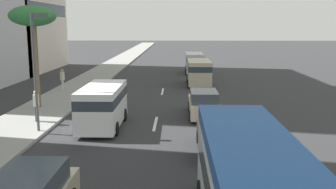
{
  "coord_description": "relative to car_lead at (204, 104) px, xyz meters",
  "views": [
    {
      "loc": [
        -5.2,
        -1.26,
        5.65
      ],
      "look_at": [
        16.79,
        -0.72,
        1.62
      ],
      "focal_mm": 41.18,
      "sensor_mm": 36.0,
      "label": 1
    }
  ],
  "objects": [
    {
      "name": "van_fourth",
      "position": [
        -2.85,
        5.74,
        0.57
      ],
      "size": [
        5.24,
        2.13,
        2.32
      ],
      "rotation": [
        0.0,
        0.0,
        3.14
      ],
      "color": "white",
      "rests_on": "ground_plane"
    },
    {
      "name": "lane_stripe_far",
      "position": [
        8.79,
        2.89,
        -0.76
      ],
      "size": [
        3.2,
        0.16,
        0.01
      ],
      "primitive_type": "cube",
      "color": "silver",
      "rests_on": "ground_plane"
    },
    {
      "name": "lane_stripe_mid",
      "position": [
        -2.01,
        2.89,
        -0.76
      ],
      "size": [
        3.2,
        0.16,
        0.01
      ],
      "primitive_type": "cube",
      "color": "silver",
      "rests_on": "ground_plane"
    },
    {
      "name": "ground_plane",
      "position": [
        13.21,
        2.89,
        -0.76
      ],
      "size": [
        198.0,
        198.0,
        0.0
      ],
      "primitive_type": "plane",
      "color": "#2D2D30"
    },
    {
      "name": "car_third",
      "position": [
        -6.89,
        -0.23,
        0.02
      ],
      "size": [
        4.08,
        1.85,
        1.66
      ],
      "color": "black",
      "rests_on": "ground_plane"
    },
    {
      "name": "van_sixth",
      "position": [
        21.12,
        -0.32,
        0.58
      ],
      "size": [
        4.95,
        2.06,
        2.35
      ],
      "color": "silver",
      "rests_on": "ground_plane"
    },
    {
      "name": "minibus_seventh",
      "position": [
        -14.18,
        -0.15,
        0.86
      ],
      "size": [
        6.98,
        2.28,
        2.96
      ],
      "color": "silver",
      "rests_on": "ground_plane"
    },
    {
      "name": "palm_tree",
      "position": [
        1.72,
        11.04,
        5.2
      ],
      "size": [
        3.02,
        3.02,
        6.71
      ],
      "color": "brown",
      "rests_on": "sidewalk_right"
    },
    {
      "name": "car_lead",
      "position": [
        0.0,
        0.0,
        0.0
      ],
      "size": [
        4.64,
        1.84,
        1.61
      ],
      "color": "beige",
      "rests_on": "ground_plane"
    },
    {
      "name": "van_second",
      "position": [
        12.41,
        -0.38,
        0.57
      ],
      "size": [
        5.17,
        2.2,
        2.33
      ],
      "color": "beige",
      "rests_on": "ground_plane"
    },
    {
      "name": "sidewalk_right",
      "position": [
        13.21,
        10.44,
        -0.69
      ],
      "size": [
        162.0,
        3.88,
        0.15
      ],
      "primitive_type": "cube",
      "color": "gray",
      "rests_on": "ground_plane"
    },
    {
      "name": "pedestrian_near_lamp",
      "position": [
        8.2,
        11.27,
        0.4
      ],
      "size": [
        0.38,
        0.33,
        1.82
      ],
      "rotation": [
        0.0,
        0.0,
        5.89
      ],
      "color": "beige",
      "rests_on": "sidewalk_right"
    },
    {
      "name": "pedestrian_mid_block",
      "position": [
        -2.19,
        9.69,
        0.38
      ],
      "size": [
        0.31,
        0.37,
        1.79
      ],
      "rotation": [
        0.0,
        0.0,
        1.87
      ],
      "color": "#333338",
      "rests_on": "sidewalk_right"
    },
    {
      "name": "street_lamp",
      "position": [
        -4.16,
        8.78,
        3.2
      ],
      "size": [
        0.24,
        0.97,
        6.09
      ],
      "color": "#4C4C51",
      "rests_on": "sidewalk_right"
    }
  ]
}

